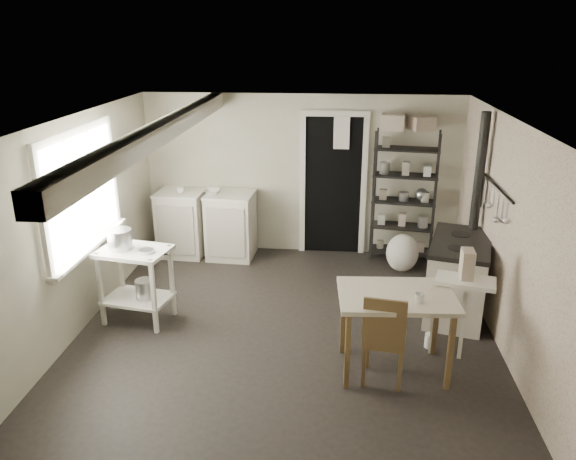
# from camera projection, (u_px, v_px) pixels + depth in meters

# --- Properties ---
(floor) EXTENTS (5.00, 5.00, 0.00)m
(floor) POSITION_uv_depth(u_px,v_px,m) (286.00, 334.00, 6.11)
(floor) COLOR black
(floor) RESTS_ON ground
(ceiling) EXTENTS (5.00, 5.00, 0.00)m
(ceiling) POSITION_uv_depth(u_px,v_px,m) (285.00, 122.00, 5.33)
(ceiling) COLOR white
(ceiling) RESTS_ON wall_back
(wall_back) EXTENTS (4.50, 0.02, 2.30)m
(wall_back) POSITION_uv_depth(u_px,v_px,m) (302.00, 175.00, 8.06)
(wall_back) COLOR beige
(wall_back) RESTS_ON ground
(wall_front) EXTENTS (4.50, 0.02, 2.30)m
(wall_front) POSITION_uv_depth(u_px,v_px,m) (246.00, 379.00, 3.38)
(wall_front) COLOR beige
(wall_front) RESTS_ON ground
(wall_left) EXTENTS (0.02, 5.00, 2.30)m
(wall_left) POSITION_uv_depth(u_px,v_px,m) (73.00, 229.00, 5.91)
(wall_left) COLOR beige
(wall_left) RESTS_ON ground
(wall_right) EXTENTS (0.02, 5.00, 2.30)m
(wall_right) POSITION_uv_depth(u_px,v_px,m) (512.00, 242.00, 5.53)
(wall_right) COLOR beige
(wall_right) RESTS_ON ground
(window) EXTENTS (0.12, 1.76, 1.28)m
(window) POSITION_uv_depth(u_px,v_px,m) (80.00, 192.00, 5.98)
(window) COLOR white
(window) RESTS_ON wall_left
(doorway) EXTENTS (0.96, 0.10, 2.08)m
(doorway) POSITION_uv_depth(u_px,v_px,m) (333.00, 187.00, 8.05)
(doorway) COLOR white
(doorway) RESTS_ON ground
(ceiling_beam) EXTENTS (0.18, 5.00, 0.18)m
(ceiling_beam) POSITION_uv_depth(u_px,v_px,m) (163.00, 131.00, 5.47)
(ceiling_beam) COLOR white
(ceiling_beam) RESTS_ON ceiling
(wallpaper_panel) EXTENTS (0.01, 5.00, 2.30)m
(wallpaper_panel) POSITION_uv_depth(u_px,v_px,m) (511.00, 242.00, 5.53)
(wallpaper_panel) COLOR beige
(wallpaper_panel) RESTS_ON wall_right
(utensil_rail) EXTENTS (0.06, 1.20, 0.44)m
(utensil_rail) POSITION_uv_depth(u_px,v_px,m) (495.00, 187.00, 5.96)
(utensil_rail) COLOR #ADADAF
(utensil_rail) RESTS_ON wall_right
(prep_table) EXTENTS (0.84, 0.66, 0.86)m
(prep_table) POSITION_uv_depth(u_px,v_px,m) (137.00, 288.00, 6.29)
(prep_table) COLOR white
(prep_table) RESTS_ON ground
(stockpot) EXTENTS (0.33, 0.33, 0.28)m
(stockpot) POSITION_uv_depth(u_px,v_px,m) (120.00, 242.00, 6.13)
(stockpot) COLOR #ADADAF
(stockpot) RESTS_ON prep_table
(saucepan) EXTENTS (0.17, 0.17, 0.09)m
(saucepan) POSITION_uv_depth(u_px,v_px,m) (146.00, 254.00, 6.05)
(saucepan) COLOR #ADADAF
(saucepan) RESTS_ON prep_table
(bucket) EXTENTS (0.21, 0.21, 0.23)m
(bucket) POSITION_uv_depth(u_px,v_px,m) (145.00, 290.00, 6.28)
(bucket) COLOR #ADADAF
(bucket) RESTS_ON prep_table
(base_cabinets) EXTENTS (1.48, 0.70, 0.95)m
(base_cabinets) POSITION_uv_depth(u_px,v_px,m) (207.00, 225.00, 8.11)
(base_cabinets) COLOR beige
(base_cabinets) RESTS_ON ground
(mixing_bowl) EXTENTS (0.29, 0.29, 0.07)m
(mixing_bowl) POSITION_uv_depth(u_px,v_px,m) (213.00, 193.00, 7.89)
(mixing_bowl) COLOR white
(mixing_bowl) RESTS_ON base_cabinets
(counter_cup) EXTENTS (0.15, 0.15, 0.09)m
(counter_cup) POSITION_uv_depth(u_px,v_px,m) (180.00, 192.00, 7.90)
(counter_cup) COLOR white
(counter_cup) RESTS_ON base_cabinets
(shelf_rack) EXTENTS (0.92, 0.46, 1.85)m
(shelf_rack) POSITION_uv_depth(u_px,v_px,m) (404.00, 195.00, 7.82)
(shelf_rack) COLOR black
(shelf_rack) RESTS_ON ground
(shelf_jar) EXTENTS (0.10, 0.10, 0.18)m
(shelf_jar) POSITION_uv_depth(u_px,v_px,m) (385.00, 165.00, 7.76)
(shelf_jar) COLOR white
(shelf_jar) RESTS_ON shelf_rack
(storage_box_a) EXTENTS (0.34, 0.31, 0.21)m
(storage_box_a) POSITION_uv_depth(u_px,v_px,m) (393.00, 118.00, 7.51)
(storage_box_a) COLOR beige
(storage_box_a) RESTS_ON shelf_rack
(storage_box_b) EXTENTS (0.36, 0.35, 0.19)m
(storage_box_b) POSITION_uv_depth(u_px,v_px,m) (422.00, 120.00, 7.50)
(storage_box_b) COLOR beige
(storage_box_b) RESTS_ON shelf_rack
(stove) EXTENTS (0.90, 1.26, 0.90)m
(stove) POSITION_uv_depth(u_px,v_px,m) (457.00, 278.00, 6.43)
(stove) COLOR beige
(stove) RESTS_ON ground
(stovepipe) EXTENTS (0.12, 0.12, 1.31)m
(stovepipe) POSITION_uv_depth(u_px,v_px,m) (480.00, 172.00, 6.42)
(stovepipe) COLOR black
(stovepipe) RESTS_ON stove
(side_ledge) EXTENTS (0.62, 0.43, 0.87)m
(side_ledge) POSITION_uv_depth(u_px,v_px,m) (461.00, 320.00, 5.53)
(side_ledge) COLOR white
(side_ledge) RESTS_ON ground
(oats_box) EXTENTS (0.12, 0.20, 0.29)m
(oats_box) POSITION_uv_depth(u_px,v_px,m) (467.00, 264.00, 5.37)
(oats_box) COLOR beige
(oats_box) RESTS_ON side_ledge
(work_table) EXTENTS (1.12, 0.82, 0.82)m
(work_table) POSITION_uv_depth(u_px,v_px,m) (394.00, 335.00, 5.35)
(work_table) COLOR beige
(work_table) RESTS_ON ground
(table_cup) EXTENTS (0.10, 0.10, 0.09)m
(table_cup) POSITION_uv_depth(u_px,v_px,m) (419.00, 304.00, 5.05)
(table_cup) COLOR white
(table_cup) RESTS_ON work_table
(chair) EXTENTS (0.44, 0.46, 0.93)m
(chair) POSITION_uv_depth(u_px,v_px,m) (385.00, 334.00, 5.17)
(chair) COLOR brown
(chair) RESTS_ON ground
(flour_sack) EXTENTS (0.47, 0.41, 0.53)m
(flour_sack) POSITION_uv_depth(u_px,v_px,m) (402.00, 255.00, 7.63)
(flour_sack) COLOR silver
(flour_sack) RESTS_ON ground
(floor_crock) EXTENTS (0.15, 0.15, 0.15)m
(floor_crock) POSITION_uv_depth(u_px,v_px,m) (430.00, 341.00, 5.84)
(floor_crock) COLOR white
(floor_crock) RESTS_ON ground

